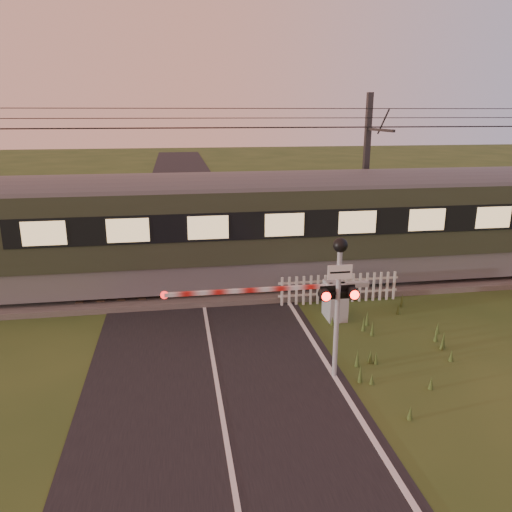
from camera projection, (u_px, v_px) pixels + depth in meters
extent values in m
plane|color=#2A431A|center=(217.00, 387.00, 11.26)|extent=(160.00, 160.00, 0.00)
cube|color=black|center=(217.00, 387.00, 11.25)|extent=(6.00, 140.00, 0.02)
cube|color=#47423D|center=(201.00, 288.00, 17.40)|extent=(140.00, 3.40, 0.24)
cube|color=slate|center=(202.00, 290.00, 16.67)|extent=(140.00, 0.08, 0.14)
cube|color=slate|center=(200.00, 277.00, 18.03)|extent=(140.00, 0.08, 0.14)
cube|color=#2D2116|center=(201.00, 285.00, 17.37)|extent=(0.24, 2.20, 0.06)
cylinder|color=black|center=(197.00, 128.00, 15.61)|extent=(120.00, 0.02, 0.02)
cylinder|color=black|center=(196.00, 128.00, 16.18)|extent=(120.00, 0.02, 0.02)
cylinder|color=black|center=(195.00, 108.00, 15.73)|extent=(120.00, 0.02, 0.02)
cylinder|color=black|center=(196.00, 118.00, 15.81)|extent=(120.00, 0.02, 0.02)
cube|color=slate|center=(275.00, 265.00, 17.60)|extent=(18.83, 2.49, 0.93)
cube|color=#2A3121|center=(276.00, 219.00, 17.15)|extent=(19.61, 2.71, 2.33)
cylinder|color=#4C4C4F|center=(276.00, 186.00, 16.83)|extent=(19.61, 0.95, 0.95)
cube|color=#FFD893|center=(285.00, 225.00, 15.79)|extent=(16.87, 0.04, 0.73)
cube|color=gray|center=(335.00, 300.00, 14.93)|extent=(0.56, 0.86, 1.11)
cylinder|color=gray|center=(330.00, 301.00, 14.91)|extent=(0.12, 0.12, 1.11)
cube|color=gray|center=(354.00, 284.00, 14.88)|extent=(0.91, 0.16, 0.16)
cube|color=red|center=(250.00, 290.00, 14.40)|extent=(4.87, 0.11, 0.11)
cylinder|color=red|center=(164.00, 295.00, 14.02)|extent=(0.22, 0.04, 0.22)
cylinder|color=gray|center=(337.00, 316.00, 11.31)|extent=(0.11, 0.11, 3.05)
cube|color=white|center=(340.00, 272.00, 10.96)|extent=(0.56, 0.03, 0.33)
sphere|color=black|center=(340.00, 245.00, 10.85)|extent=(0.33, 0.33, 0.33)
cube|color=black|center=(338.00, 293.00, 11.16)|extent=(0.76, 0.06, 0.06)
cylinder|color=#FF140C|center=(326.00, 297.00, 10.94)|extent=(0.20, 0.02, 0.20)
cylinder|color=#FF140C|center=(355.00, 295.00, 11.04)|extent=(0.20, 0.02, 0.20)
cube|color=black|center=(337.00, 292.00, 11.21)|extent=(0.81, 0.02, 0.33)
cube|color=silver|center=(338.00, 293.00, 16.23)|extent=(4.01, 0.04, 0.06)
cube|color=silver|center=(339.00, 280.00, 16.11)|extent=(4.01, 0.04, 0.06)
cube|color=#2D2D30|center=(365.00, 181.00, 19.70)|extent=(0.21, 0.21, 6.71)
cube|color=#2D2D30|center=(380.00, 130.00, 18.05)|extent=(0.10, 2.40, 0.10)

